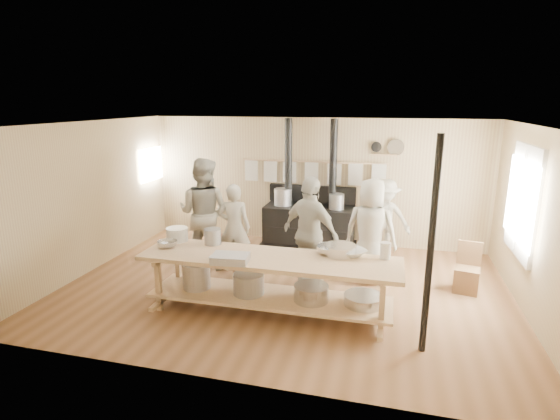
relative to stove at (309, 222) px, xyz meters
The scene contains 24 objects.
ground 2.18m from the stove, 89.82° to the right, with size 7.00×7.00×0.00m, color brown.
room_shell 2.39m from the stove, 89.82° to the right, with size 7.00×7.00×7.00m.
window_right 3.92m from the stove, 23.58° to the right, with size 0.09×1.50×1.65m.
left_opening 3.61m from the stove, behind, with size 0.00×0.90×0.90m.
stove is the anchor object (origin of this frame).
towel_rail 1.07m from the stove, 88.68° to the left, with size 3.00×0.04×0.47m.
back_wall_shelf 2.11m from the stove, 12.13° to the left, with size 0.63×0.14×0.32m.
prep_table 3.02m from the stove, 90.04° to the right, with size 3.60×0.90×0.85m.
support_post 4.11m from the stove, 59.33° to the right, with size 0.08×0.08×2.60m, color black.
cook_far_left 1.91m from the stove, 123.00° to the right, with size 0.57×0.37×1.56m, color #ADAB99.
cook_left 2.26m from the stove, 137.34° to the right, with size 0.96×0.75×1.97m, color #ADAB99.
cook_center 2.01m from the stove, 48.97° to the right, with size 0.85×0.55×1.74m, color #ADAB99.
cook_right 2.06m from the stove, 78.76° to the right, with size 1.06×0.44×1.81m, color #ADAB99.
cook_by_window 1.53m from the stove, ahead, with size 0.98×0.56×1.51m, color #ADAB99.
chair 3.22m from the stove, 28.36° to the right, with size 0.43×0.43×0.78m.
bowl_white_a 3.41m from the stove, 99.01° to the right, with size 0.34×0.34×0.08m, color white.
bowl_steel_a 3.39m from the stove, 117.29° to the right, with size 0.29×0.29×0.09m, color silver.
bowl_white_b 2.93m from the stove, 67.71° to the right, with size 0.38×0.38×0.09m, color white.
bowl_steel_b 2.83m from the stove, 73.47° to the right, with size 0.37×0.37×0.12m, color silver.
roasting_pan 3.40m from the stove, 97.34° to the right, with size 0.48×0.32×0.11m, color #B2B2B7.
mixing_bowl_large 2.88m from the stove, 70.60° to the right, with size 0.44×0.44×0.14m, color silver.
bucket_galv 2.89m from the stove, 109.60° to the right, with size 0.25×0.25×0.23m, color gray.
deep_bowl_enamel 3.13m from the stove, 119.87° to the right, with size 0.33×0.33×0.20m, color white.
pitcher 3.14m from the stove, 59.92° to the right, with size 0.14×0.14×0.23m, color white.
Camera 1 is at (1.56, -6.34, 2.95)m, focal length 28.00 mm.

